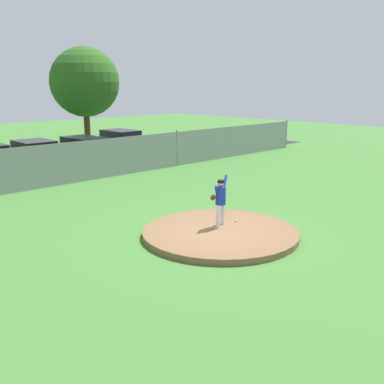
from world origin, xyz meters
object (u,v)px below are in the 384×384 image
Objects in this scene: parked_car_red at (35,155)px; traffic_cone_orange at (161,153)px; baseball at (236,221)px; parked_car_teal at (85,151)px; parked_car_slate at (121,145)px; pitcher_youth at (220,198)px.

traffic_cone_orange is (7.81, -1.51, -0.50)m from parked_car_red.
baseball is 14.47m from parked_car_red.
parked_car_teal is (2.73, 13.88, 0.55)m from baseball.
parked_car_slate is at bearing 10.56° from parked_car_teal.
parked_car_red is at bearing 169.04° from traffic_cone_orange.
baseball is 0.02× the size of parked_car_red.
pitcher_youth reaches higher than parked_car_slate.
pitcher_youth reaches higher than parked_car_teal.
traffic_cone_orange is at bearing -10.96° from parked_car_red.
pitcher_youth is 15.73m from parked_car_slate.
baseball is at bearing -120.99° from traffic_cone_orange.
parked_car_slate is (6.40, 14.37, -0.27)m from pitcher_youth.
baseball is at bearing -4.79° from pitcher_youth.
baseball is 0.02× the size of parked_car_teal.
pitcher_youth is 1.14m from baseball.
parked_car_slate is at bearing 144.85° from traffic_cone_orange.
baseball is 0.02× the size of parked_car_slate.
baseball is at bearing -101.13° from parked_car_teal.
parked_car_red is at bearing 179.66° from parked_car_slate.
parked_car_slate is at bearing 68.51° from baseball.
parked_car_teal is 1.12× the size of parked_car_slate.
parked_car_red reaches higher than baseball.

